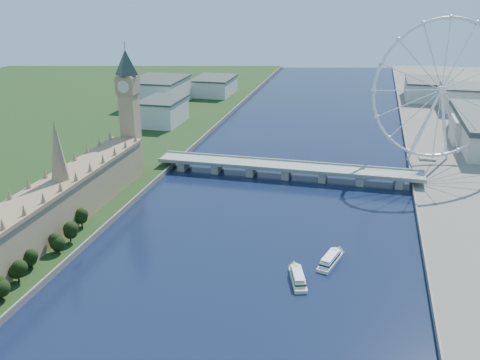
% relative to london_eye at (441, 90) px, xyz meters
% --- Properties ---
extents(parliament_range, '(24.00, 200.00, 70.00)m').
position_rel_london_eye_xyz_m(parliament_range, '(-247.98, -185.08, -49.04)').
color(parliament_range, tan).
rests_on(parliament_range, ground).
extents(big_ben, '(20.02, 20.02, 110.00)m').
position_rel_london_eye_xyz_m(big_ben, '(-247.98, -77.08, -0.95)').
color(big_ben, tan).
rests_on(big_ben, ground).
extents(westminster_bridge, '(220.00, 22.00, 9.50)m').
position_rel_london_eye_xyz_m(westminster_bridge, '(-119.98, -55.08, -60.89)').
color(westminster_bridge, gray).
rests_on(westminster_bridge, ground).
extents(london_eye, '(113.60, 39.12, 124.30)m').
position_rel_london_eye_xyz_m(london_eye, '(0.00, 0.00, 0.00)').
color(london_eye, silver).
rests_on(london_eye, ground).
extents(city_skyline, '(505.00, 280.00, 32.00)m').
position_rel_london_eye_xyz_m(city_skyline, '(-80.75, 205.00, -50.56)').
color(city_skyline, beige).
rests_on(city_skyline, ground).
extents(tour_boat_near, '(14.76, 28.96, 6.19)m').
position_rel_london_eye_xyz_m(tour_boat_near, '(-88.30, -218.55, -67.52)').
color(tour_boat_near, beige).
rests_on(tour_boat_near, ground).
extents(tour_boat_far, '(14.86, 29.55, 6.32)m').
position_rel_london_eye_xyz_m(tour_boat_far, '(-72.77, -194.64, -67.52)').
color(tour_boat_far, silver).
rests_on(tour_boat_far, ground).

